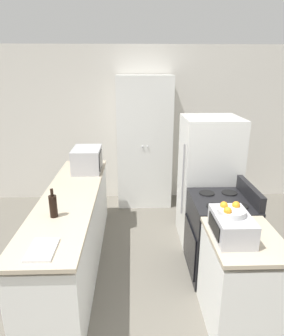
{
  "coord_description": "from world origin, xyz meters",
  "views": [
    {
      "loc": [
        -0.12,
        -1.68,
        2.24
      ],
      "look_at": [
        0.0,
        1.87,
        1.05
      ],
      "focal_mm": 32.0,
      "sensor_mm": 36.0,
      "label": 1
    }
  ],
  "objects": [
    {
      "name": "wall_back",
      "position": [
        0.0,
        3.42,
        1.3
      ],
      "size": [
        7.0,
        0.06,
        2.6
      ],
      "color": "silver",
      "rests_on": "ground_plane"
    },
    {
      "name": "counter_left",
      "position": [
        -0.82,
        1.41,
        0.43
      ],
      "size": [
        0.6,
        2.61,
        0.9
      ],
      "color": "silver",
      "rests_on": "ground_plane"
    },
    {
      "name": "counter_right",
      "position": [
        0.82,
        0.47,
        0.43
      ],
      "size": [
        0.6,
        0.75,
        0.9
      ],
      "color": "silver",
      "rests_on": "ground_plane"
    },
    {
      "name": "pantry_cabinet",
      "position": [
        0.08,
        3.13,
        1.07
      ],
      "size": [
        0.88,
        0.52,
        2.14
      ],
      "color": "white",
      "rests_on": "ground_plane"
    },
    {
      "name": "stove",
      "position": [
        0.84,
        1.23,
        0.46
      ],
      "size": [
        0.66,
        0.71,
        1.06
      ],
      "color": "black",
      "rests_on": "ground_plane"
    },
    {
      "name": "refrigerator",
      "position": [
        0.87,
        1.97,
        0.83
      ],
      "size": [
        0.73,
        0.69,
        1.67
      ],
      "color": "white",
      "rests_on": "ground_plane"
    },
    {
      "name": "microwave",
      "position": [
        -0.74,
        2.25,
        1.05
      ],
      "size": [
        0.38,
        0.5,
        0.32
      ],
      "color": "#B2B2B7",
      "rests_on": "counter_left"
    },
    {
      "name": "wine_bottle",
      "position": [
        -0.87,
        0.9,
        1.01
      ],
      "size": [
        0.07,
        0.07,
        0.28
      ],
      "color": "black",
      "rests_on": "counter_left"
    },
    {
      "name": "toaster_oven",
      "position": [
        0.7,
        0.49,
        1.0
      ],
      "size": [
        0.3,
        0.45,
        0.2
      ],
      "color": "#B2B2B7",
      "rests_on": "counter_right"
    },
    {
      "name": "fruit_bowl",
      "position": [
        0.68,
        0.5,
        1.13
      ],
      "size": [
        0.23,
        0.23,
        0.09
      ],
      "color": "silver",
      "rests_on": "toaster_oven"
    },
    {
      "name": "cutting_board",
      "position": [
        -0.82,
        0.33,
        0.91
      ],
      "size": [
        0.2,
        0.31,
        0.02
      ],
      "color": "silver",
      "rests_on": "counter_left"
    }
  ]
}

